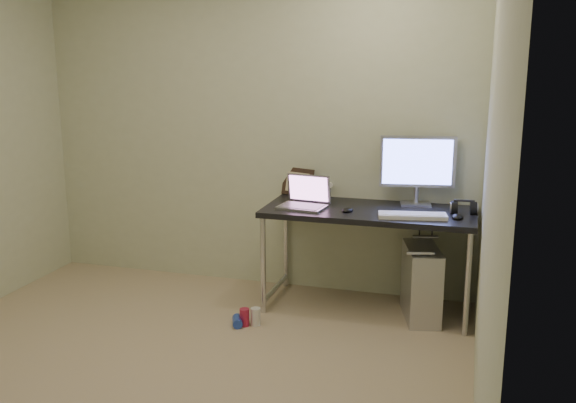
# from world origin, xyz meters

# --- Properties ---
(floor) EXTENTS (3.50, 3.50, 0.00)m
(floor) POSITION_xyz_m (0.00, 0.00, 0.00)
(floor) COLOR tan
(floor) RESTS_ON ground
(wall_back) EXTENTS (3.50, 0.02, 2.50)m
(wall_back) POSITION_xyz_m (0.00, 1.75, 1.25)
(wall_back) COLOR beige
(wall_back) RESTS_ON ground
(wall_right) EXTENTS (0.02, 3.50, 2.50)m
(wall_right) POSITION_xyz_m (1.75, 0.00, 1.25)
(wall_right) COLOR beige
(wall_right) RESTS_ON ground
(desk) EXTENTS (1.49, 0.65, 0.75)m
(desk) POSITION_xyz_m (0.98, 1.42, 0.67)
(desk) COLOR black
(desk) RESTS_ON ground
(tower_computer) EXTENTS (0.33, 0.53, 0.55)m
(tower_computer) POSITION_xyz_m (1.37, 1.37, 0.26)
(tower_computer) COLOR silver
(tower_computer) RESTS_ON ground
(cable_a) EXTENTS (0.01, 0.16, 0.69)m
(cable_a) POSITION_xyz_m (1.32, 1.70, 0.40)
(cable_a) COLOR black
(cable_a) RESTS_ON ground
(cable_b) EXTENTS (0.02, 0.11, 0.71)m
(cable_b) POSITION_xyz_m (1.41, 1.68, 0.38)
(cable_b) COLOR black
(cable_b) RESTS_ON ground
(can_red) EXTENTS (0.07, 0.07, 0.12)m
(can_red) POSITION_xyz_m (0.23, 0.87, 0.06)
(can_red) COLOR #A81C3D
(can_red) RESTS_ON ground
(can_white) EXTENTS (0.08, 0.08, 0.12)m
(can_white) POSITION_xyz_m (0.30, 0.90, 0.06)
(can_white) COLOR silver
(can_white) RESTS_ON ground
(can_blue) EXTENTS (0.11, 0.14, 0.07)m
(can_blue) POSITION_xyz_m (0.18, 0.86, 0.03)
(can_blue) COLOR #2544B8
(can_blue) RESTS_ON ground
(laptop) EXTENTS (0.36, 0.31, 0.23)m
(laptop) POSITION_xyz_m (0.52, 1.37, 0.80)
(laptop) COLOR #ADADB3
(laptop) RESTS_ON desk
(monitor) EXTENTS (0.54, 0.19, 0.51)m
(monitor) POSITION_xyz_m (1.28, 1.65, 1.05)
(monitor) COLOR #ADADB3
(monitor) RESTS_ON desk
(keyboard) EXTENTS (0.47, 0.22, 0.03)m
(keyboard) POSITION_xyz_m (1.30, 1.26, 0.76)
(keyboard) COLOR white
(keyboard) RESTS_ON desk
(mouse_right) EXTENTS (0.08, 0.12, 0.04)m
(mouse_right) POSITION_xyz_m (1.59, 1.32, 0.77)
(mouse_right) COLOR black
(mouse_right) RESTS_ON desk
(mouse_left) EXTENTS (0.10, 0.12, 0.04)m
(mouse_left) POSITION_xyz_m (0.84, 1.31, 0.77)
(mouse_left) COLOR black
(mouse_left) RESTS_ON desk
(headphones) EXTENTS (0.18, 0.11, 0.12)m
(headphones) POSITION_xyz_m (1.63, 1.49, 0.78)
(headphones) COLOR black
(headphones) RESTS_ON desk
(picture_frame) EXTENTS (0.28, 0.16, 0.22)m
(picture_frame) POSITION_xyz_m (0.37, 1.72, 0.86)
(picture_frame) COLOR black
(picture_frame) RESTS_ON desk
(webcam) EXTENTS (0.04, 0.03, 0.12)m
(webcam) POSITION_xyz_m (0.63, 1.71, 0.84)
(webcam) COLOR silver
(webcam) RESTS_ON desk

